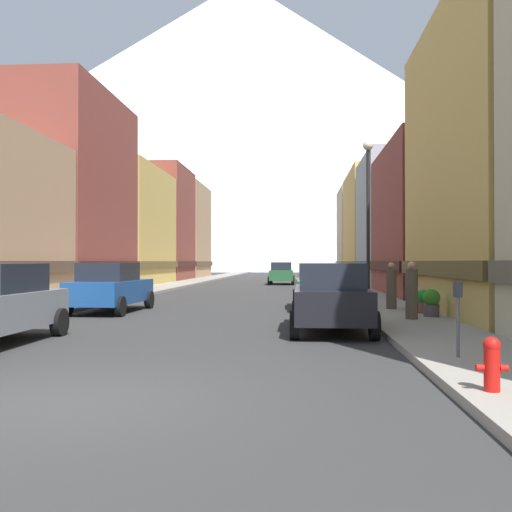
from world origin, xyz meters
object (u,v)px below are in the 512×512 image
parking_meter_near (458,308)px  pedestrian_0 (412,292)px  fire_hydrant_near (492,362)px  potted_plant_1 (15,295)px  car_right_1 (321,286)px  potted_plant_2 (423,300)px  pedestrian_1 (391,287)px  car_left_1 (111,287)px  car_driving_0 (282,273)px  streetlamp_right (368,199)px  potted_plant_0 (431,302)px  car_right_0 (331,297)px

parking_meter_near → pedestrian_0: pedestrian_0 is taller
fire_hydrant_near → potted_plant_1: size_ratio=0.79×
parking_meter_near → potted_plant_1: 15.57m
car_right_1 → potted_plant_2: 4.35m
pedestrian_0 → pedestrian_1: 3.54m
car_right_1 → potted_plant_1: size_ratio=5.00×
car_left_1 → car_driving_0: same height
car_right_1 → car_driving_0: size_ratio=1.01×
car_right_1 → pedestrian_0: size_ratio=2.64×
parking_meter_near → streetlamp_right: bearing=92.4°
fire_hydrant_near → streetlamp_right: streetlamp_right is taller
potted_plant_1 → streetlamp_right: streetlamp_right is taller
car_right_1 → parking_meter_near: (1.95, -11.40, 0.11)m
pedestrian_1 → streetlamp_right: (-0.90, -0.71, 3.08)m
fire_hydrant_near → streetlamp_right: (-0.10, 12.00, 3.46)m
potted_plant_0 → potted_plant_1: size_ratio=0.94×
car_right_1 → potted_plant_1: (-10.80, -2.47, -0.25)m
car_left_1 → streetlamp_right: bearing=-1.8°
car_right_1 → streetlamp_right: size_ratio=0.76×
car_driving_0 → parking_meter_near: car_driving_0 is taller
car_left_1 → pedestrian_0: 10.53m
car_right_0 → potted_plant_1: bearing=158.3°
car_right_0 → car_right_1: same height
car_left_1 → parking_meter_near: bearing=-45.4°
car_left_1 → potted_plant_0: size_ratio=5.30×
car_right_1 → parking_meter_near: size_ratio=3.34×
potted_plant_0 → potted_plant_2: 1.11m
parking_meter_near → pedestrian_0: 6.57m
car_right_1 → potted_plant_2: (3.20, -2.94, -0.33)m
potted_plant_2 → streetlamp_right: (-1.65, 0.93, 3.42)m
car_right_1 → car_driving_0: same height
potted_plant_0 → parking_meter_near: bearing=-99.6°
car_right_0 → parking_meter_near: car_right_0 is taller
potted_plant_1 → fire_hydrant_near: bearing=-42.8°
car_right_1 → pedestrian_1: size_ratio=2.69×
fire_hydrant_near → parking_meter_near: parking_meter_near is taller
pedestrian_1 → fire_hydrant_near: bearing=-93.6°
car_driving_0 → car_left_1: bearing=-102.1°
fire_hydrant_near → parking_meter_near: size_ratio=0.53×
potted_plant_1 → pedestrian_0: (13.25, -2.38, 0.28)m
car_left_1 → pedestrian_1: 10.06m
car_driving_0 → streetlamp_right: size_ratio=0.75×
car_driving_0 → parking_meter_near: bearing=-83.2°
pedestrian_1 → car_right_0: bearing=-114.2°
fire_hydrant_near → potted_plant_0: potted_plant_0 is taller
car_left_1 → car_right_0: (7.60, -5.04, 0.00)m
car_right_1 → car_driving_0: bearing=95.3°
car_right_0 → pedestrian_0: pedestrian_0 is taller
streetlamp_right → parking_meter_near: bearing=-87.6°
car_right_0 → car_right_1: size_ratio=0.99×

